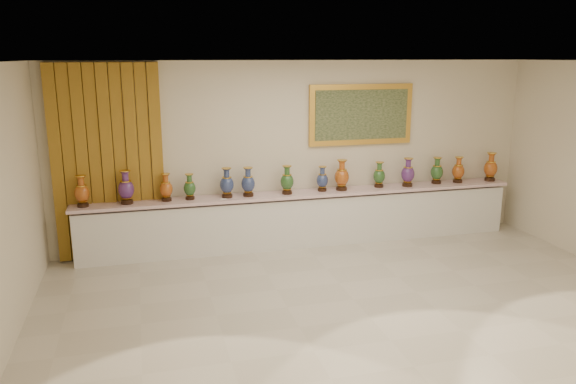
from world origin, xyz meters
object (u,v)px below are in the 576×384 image
object	(u,v)px
vase_0	(82,193)
vase_1	(126,189)
vase_2	(166,189)
counter	(304,219)

from	to	relation	value
vase_0	vase_1	bearing A→B (deg)	0.97
vase_0	vase_1	world-z (taller)	vase_1
vase_1	vase_2	bearing A→B (deg)	1.84
vase_0	vase_1	xyz separation A→B (m)	(0.63, 0.01, 0.02)
counter	vase_1	size ratio (longest dim) A/B	14.23
counter	vase_1	bearing A→B (deg)	-179.34
counter	vase_0	xyz separation A→B (m)	(-3.42, -0.04, 0.67)
counter	vase_1	distance (m)	2.88
vase_0	vase_2	world-z (taller)	vase_0
vase_1	counter	bearing A→B (deg)	0.66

